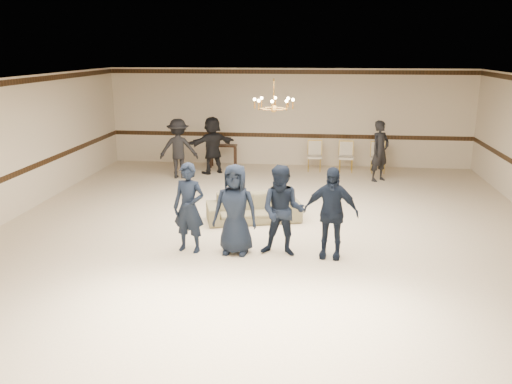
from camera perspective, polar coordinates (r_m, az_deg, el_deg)
room at (r=10.94m, az=1.42°, el=3.38°), size 12.01×14.01×3.21m
chair_rail at (r=17.91m, az=3.46°, el=6.06°), size 12.00×0.02×0.14m
crown_molding at (r=17.69m, az=3.57°, el=12.73°), size 12.00×0.02×0.14m
chandelier at (r=11.75m, az=1.92°, el=10.48°), size 0.94×0.94×0.89m
boy_a at (r=10.28m, az=-7.20°, el=-1.69°), size 0.71×0.54×1.75m
boy_b at (r=10.11m, az=-2.24°, el=-1.87°), size 0.90×0.63×1.75m
boy_c at (r=10.01m, az=2.86°, el=-2.05°), size 0.93×0.76×1.75m
boy_d at (r=10.00m, az=8.02°, el=-2.21°), size 1.07×0.56×1.75m
settee at (r=12.13m, az=-0.26°, el=-1.72°), size 2.26×1.39×0.62m
adult_left at (r=16.26m, az=-8.30°, el=4.63°), size 1.24×0.81×1.79m
adult_mid at (r=16.73m, az=-4.70°, el=5.03°), size 1.65×1.43×1.79m
adult_right at (r=16.12m, az=13.14°, el=4.30°), size 0.77×0.76×1.79m
banquet_chair_left at (r=17.17m, az=6.29°, el=3.82°), size 0.49×0.49×0.95m
banquet_chair_mid at (r=17.19m, az=9.63°, el=3.71°), size 0.46×0.46×0.95m
banquet_chair_right at (r=17.28m, az=12.95°, el=3.59°), size 0.49×0.49×0.95m
console_table at (r=17.65m, az=-3.52°, el=3.87°), size 0.90×0.39×0.75m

